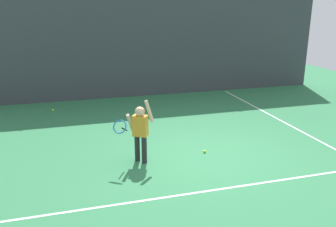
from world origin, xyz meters
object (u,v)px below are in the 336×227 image
at_px(tennis_ball_1, 53,110).
at_px(tennis_ball_2, 205,151).
at_px(tennis_ball_3, 143,118).
at_px(tennis_player, 139,129).

bearing_deg(tennis_ball_1, tennis_ball_2, -52.37).
bearing_deg(tennis_ball_2, tennis_ball_3, 106.55).
bearing_deg(tennis_ball_3, tennis_player, -103.29).
bearing_deg(tennis_ball_2, tennis_ball_1, 127.63).
xyz_separation_m(tennis_ball_1, tennis_ball_3, (2.52, -1.57, 0.00)).
relative_size(tennis_ball_2, tennis_ball_3, 1.00).
relative_size(tennis_ball_1, tennis_ball_2, 1.00).
distance_m(tennis_ball_2, tennis_ball_3, 2.87).
height_order(tennis_player, tennis_ball_3, tennis_player).
bearing_deg(tennis_player, tennis_ball_3, 109.99).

